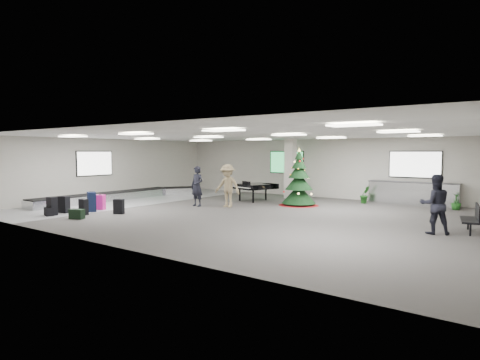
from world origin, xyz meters
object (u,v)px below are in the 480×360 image
Objects in this scene: baggage_carousel at (123,195)px; potted_plant_left at (365,195)px; bench at (473,217)px; traveler_b at (228,186)px; traveler_a at (197,186)px; traveler_bench at (435,204)px; grand_piano at (255,187)px; pink_suitcase at (100,202)px; christmas_tree at (299,186)px; service_counter at (412,193)px; potted_plant_right at (456,202)px.

potted_plant_left is at bearing 28.22° from baggage_carousel.
traveler_b is at bearing 169.60° from bench.
baggage_carousel is at bearing -174.13° from traveler_a.
traveler_b reaches higher than potted_plant_left.
traveler_bench is at bearing -12.34° from traveler_b.
traveler_a is 0.95× the size of traveler_b.
potted_plant_left is (4.84, 2.32, -0.31)m from grand_piano.
pink_suitcase is 0.25× the size of christmas_tree.
service_counter is 2.09× the size of traveler_b.
service_counter reaches higher than pink_suitcase.
potted_plant_left is at bearing 48.01° from christmas_tree.
traveler_b reaches higher than pink_suitcase.
potted_plant_left is at bearing -177.81° from potted_plant_right.
service_counter is at bearing -97.63° from traveler_bench.
grand_piano is 5.38m from potted_plant_left.
service_counter is 8.81m from traveler_b.
baggage_carousel is 14.50× the size of pink_suitcase.
traveler_bench is (15.02, -0.14, 0.70)m from baggage_carousel.
potted_plant_right is at bearing 23.32° from christmas_tree.
traveler_a is at bearing -140.42° from christmas_tree.
potted_plant_left reaches higher than pink_suitcase.
baggage_carousel is at bearing -177.97° from traveler_b.
christmas_tree is at bearing -53.50° from traveler_bench.
grand_piano is (-6.82, -3.22, 0.19)m from service_counter.
traveler_bench is 2.55× the size of potted_plant_right.
grand_piano is 9.12m from potted_plant_right.
service_counter is 2.17m from potted_plant_left.
traveler_a reaches higher than grand_piano.
traveler_bench is at bearing -55.15° from potted_plant_left.
bench is (13.64, 3.72, 0.18)m from pink_suitcase.
traveler_b is (-9.68, 0.16, 0.47)m from bench.
traveler_b is 2.71× the size of potted_plant_right.
baggage_carousel is 5.01m from traveler_a.
pink_suitcase is 12.31m from potted_plant_left.
bench reaches higher than pink_suitcase.
service_counter is at bearing 42.47° from grand_piano.
pink_suitcase is at bearing -137.19° from service_counter.
traveler_b is at bearing 7.83° from baggage_carousel.
traveler_a is at bearing -149.98° from potted_plant_right.
service_counter reaches higher than potted_plant_left.
bench is at bearing -3.93° from pink_suitcase.
potted_plant_left is (2.27, 2.52, -0.49)m from christmas_tree.
grand_piano is at bearing -154.41° from potted_plant_left.
grand_piano is 1.16× the size of traveler_a.
baggage_carousel is 15.98m from bench.
service_counter is at bearing 158.94° from potted_plant_right.
grand_piano is at bearing -154.71° from service_counter.
traveler_b reaches higher than grand_piano.
bench is at bearing -45.19° from potted_plant_left.
traveler_a reaches higher than traveler_bench.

